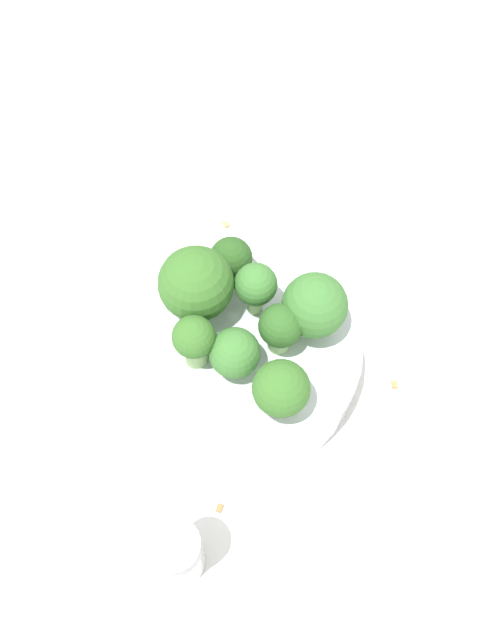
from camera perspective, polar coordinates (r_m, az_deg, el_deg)
ground_plane at (r=0.54m, az=0.00°, el=-4.30°), size 3.00×3.00×0.00m
bowl at (r=0.52m, az=0.00°, el=-3.18°), size 0.19×0.19×0.05m
broccoli_floret_0 at (r=0.46m, az=-0.49°, el=-3.09°), size 0.04×0.04×0.04m
broccoli_floret_1 at (r=0.48m, az=1.44°, el=3.12°), size 0.03×0.03×0.05m
broccoli_floret_2 at (r=0.47m, az=6.82°, el=1.27°), size 0.05×0.05×0.06m
broccoli_floret_3 at (r=0.46m, az=-4.21°, el=-1.83°), size 0.03×0.03×0.05m
broccoli_floret_4 at (r=0.47m, az=-4.03°, el=3.25°), size 0.06×0.06×0.07m
broccoli_floret_5 at (r=0.47m, az=3.72°, el=-0.71°), size 0.03×0.03×0.05m
broccoli_floret_6 at (r=0.44m, az=3.77°, el=-6.36°), size 0.04×0.04×0.06m
broccoli_floret_7 at (r=0.50m, az=-0.83°, el=5.58°), size 0.03×0.03×0.04m
pepper_shaker at (r=0.46m, az=-5.64°, el=-20.47°), size 0.03×0.03×0.08m
almond_crumb_0 at (r=0.50m, az=-1.90°, el=-16.77°), size 0.01×0.01×0.01m
almond_crumb_1 at (r=0.54m, az=13.98°, el=-5.68°), size 0.01×0.01×0.01m
almond_crumb_2 at (r=0.61m, az=-1.30°, el=8.82°), size 0.01×0.01×0.01m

